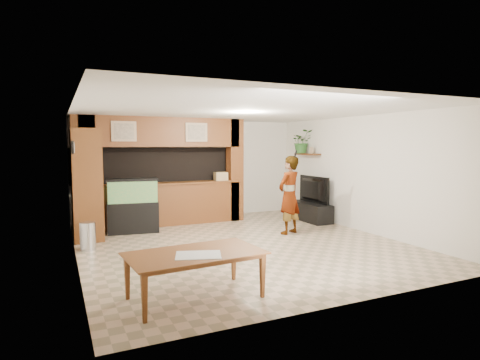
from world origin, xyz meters
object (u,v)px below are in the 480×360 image
aquarium (133,206)px  television (310,190)px  person (289,195)px  dining_table (196,276)px  pantry_cabinet (87,184)px

aquarium → television: bearing=1.6°
television → person: person is taller
dining_table → aquarium: bearing=86.0°
person → pantry_cabinet: bearing=-42.1°
aquarium → person: bearing=-19.0°
aquarium → television: (4.39, -0.44, 0.21)m
person → dining_table: bearing=18.1°
person → aquarium: bearing=-50.0°
pantry_cabinet → aquarium: (0.96, 0.18, -0.55)m
aquarium → person: (3.09, -1.53, 0.26)m
person → dining_table: 4.15m
television → aquarium: bearing=83.7°
aquarium → dining_table: bearing=-82.2°
pantry_cabinet → dining_table: size_ratio=1.34×
pantry_cabinet → television: pantry_cabinet is taller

